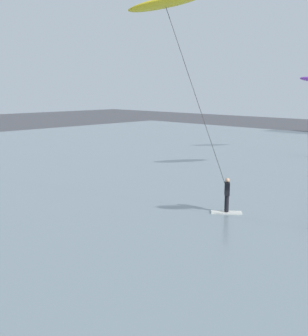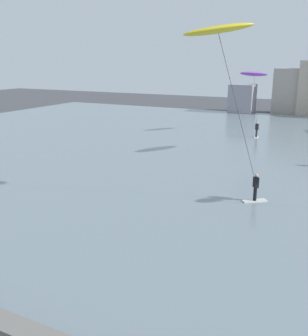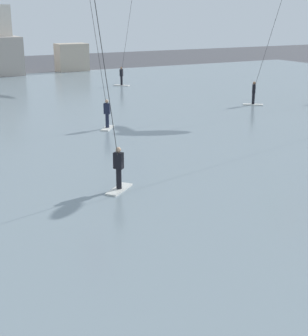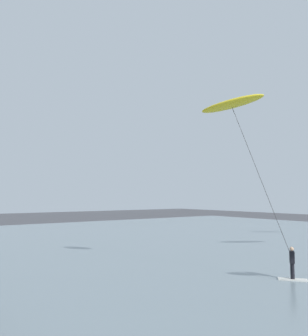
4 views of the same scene
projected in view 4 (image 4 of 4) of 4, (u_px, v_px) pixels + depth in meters
name	position (u px, v px, depth m)	size (l,w,h in m)	color
kitesurfer_yellow	(237.00, 117.00, 17.94)	(4.36, 3.97, 9.61)	silver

